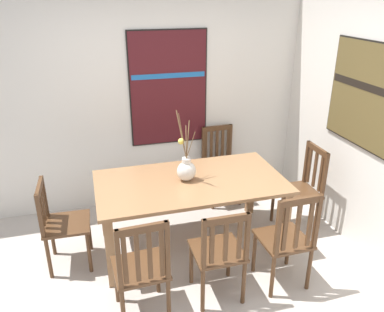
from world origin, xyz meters
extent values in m
cube|color=#B2A89E|center=(0.00, 0.00, -0.01)|extent=(6.40, 6.40, 0.03)
cube|color=silver|center=(0.00, 1.86, 1.35)|extent=(6.40, 0.12, 2.70)
cube|color=#8E6642|center=(0.17, 0.74, 0.73)|extent=(1.86, 1.00, 0.03)
cube|color=#8E6642|center=(-0.68, 0.32, 0.35)|extent=(0.08, 0.08, 0.71)
cube|color=#8E6642|center=(1.02, 0.32, 0.35)|extent=(0.08, 0.08, 0.71)
cube|color=#8E6642|center=(-0.68, 1.15, 0.35)|extent=(0.08, 0.08, 0.71)
cube|color=#8E6642|center=(1.02, 1.15, 0.35)|extent=(0.08, 0.08, 0.71)
ellipsoid|color=silver|center=(0.13, 0.75, 0.84)|extent=(0.19, 0.16, 0.20)
cylinder|color=silver|center=(0.13, 0.75, 0.96)|extent=(0.09, 0.09, 0.05)
cylinder|color=brown|center=(0.16, 0.80, 1.16)|extent=(0.07, 0.11, 0.35)
cylinder|color=brown|center=(0.15, 0.82, 1.13)|extent=(0.04, 0.15, 0.29)
cylinder|color=brown|center=(0.09, 0.71, 1.22)|extent=(0.10, 0.08, 0.49)
cylinder|color=brown|center=(0.09, 0.73, 1.20)|extent=(0.08, 0.05, 0.44)
cylinder|color=brown|center=(0.15, 0.67, 1.14)|extent=(0.04, 0.17, 0.33)
cylinder|color=brown|center=(0.10, 0.80, 1.21)|extent=(0.08, 0.11, 0.46)
sphere|color=#E5CC4C|center=(0.09, 0.78, 1.15)|extent=(0.06, 0.06, 0.06)
cube|color=#4C301C|center=(0.19, -0.03, 0.45)|extent=(0.42, 0.42, 0.03)
cylinder|color=#4C301C|center=(0.01, 0.15, 0.22)|extent=(0.04, 0.04, 0.44)
cylinder|color=#4C301C|center=(0.37, 0.15, 0.22)|extent=(0.04, 0.04, 0.44)
cylinder|color=#4C301C|center=(0.01, -0.21, 0.22)|extent=(0.04, 0.04, 0.44)
cylinder|color=#4C301C|center=(0.37, -0.21, 0.22)|extent=(0.04, 0.04, 0.44)
cube|color=#4C301C|center=(0.01, -0.22, 0.68)|extent=(0.04, 0.04, 0.44)
cube|color=#4C301C|center=(0.37, -0.22, 0.68)|extent=(0.04, 0.04, 0.44)
cube|color=#4C301C|center=(0.19, -0.22, 0.87)|extent=(0.38, 0.03, 0.06)
cube|color=#4C301C|center=(0.08, -0.22, 0.67)|extent=(0.04, 0.02, 0.35)
cube|color=#4C301C|center=(0.19, -0.22, 0.67)|extent=(0.04, 0.02, 0.35)
cube|color=#4C301C|center=(0.30, -0.22, 0.67)|extent=(0.04, 0.02, 0.35)
cube|color=#4C301C|center=(-0.47, -0.07, 0.45)|extent=(0.44, 0.44, 0.03)
cylinder|color=#4C301C|center=(-0.66, 0.10, 0.22)|extent=(0.04, 0.04, 0.44)
cylinder|color=#4C301C|center=(-0.30, 0.12, 0.22)|extent=(0.04, 0.04, 0.44)
cylinder|color=#4C301C|center=(-0.64, -0.26, 0.22)|extent=(0.04, 0.04, 0.44)
cylinder|color=#4C301C|center=(-0.28, -0.24, 0.22)|extent=(0.04, 0.04, 0.44)
cube|color=#4C301C|center=(-0.64, -0.27, 0.71)|extent=(0.04, 0.04, 0.51)
cube|color=#4C301C|center=(-0.28, -0.25, 0.71)|extent=(0.04, 0.04, 0.51)
cube|color=#4C301C|center=(-0.46, -0.26, 0.94)|extent=(0.38, 0.05, 0.06)
cube|color=#4C301C|center=(-0.60, -0.27, 0.70)|extent=(0.04, 0.02, 0.42)
cube|color=#4C301C|center=(-0.51, -0.27, 0.70)|extent=(0.04, 0.02, 0.42)
cube|color=#4C301C|center=(-0.42, -0.26, 0.70)|extent=(0.04, 0.02, 0.42)
cube|color=#4C301C|center=(-0.33, -0.26, 0.70)|extent=(0.04, 0.02, 0.42)
cube|color=#4C301C|center=(1.37, 0.72, 0.45)|extent=(0.42, 0.42, 0.03)
cylinder|color=#4C301C|center=(1.19, 0.54, 0.22)|extent=(0.04, 0.04, 0.44)
cylinder|color=#4C301C|center=(1.19, 0.90, 0.22)|extent=(0.04, 0.04, 0.44)
cylinder|color=#4C301C|center=(1.55, 0.54, 0.22)|extent=(0.04, 0.04, 0.44)
cylinder|color=#4C301C|center=(1.55, 0.90, 0.22)|extent=(0.04, 0.04, 0.44)
cube|color=#4C301C|center=(1.56, 0.54, 0.71)|extent=(0.04, 0.04, 0.50)
cube|color=#4C301C|center=(1.56, 0.90, 0.71)|extent=(0.04, 0.04, 0.50)
cube|color=#4C301C|center=(1.56, 0.72, 0.93)|extent=(0.03, 0.38, 0.06)
cube|color=#4C301C|center=(1.56, 0.61, 0.69)|extent=(0.02, 0.04, 0.41)
cube|color=#4C301C|center=(1.56, 0.72, 0.69)|extent=(0.02, 0.04, 0.41)
cube|color=#4C301C|center=(1.56, 0.83, 0.69)|extent=(0.02, 0.04, 0.41)
cube|color=#4C301C|center=(0.81, -0.03, 0.45)|extent=(0.43, 0.43, 0.03)
cylinder|color=#4C301C|center=(0.63, 0.15, 0.22)|extent=(0.04, 0.04, 0.44)
cylinder|color=#4C301C|center=(0.99, 0.16, 0.22)|extent=(0.04, 0.04, 0.44)
cylinder|color=#4C301C|center=(0.63, -0.21, 0.22)|extent=(0.04, 0.04, 0.44)
cylinder|color=#4C301C|center=(0.99, -0.20, 0.22)|extent=(0.04, 0.04, 0.44)
cube|color=#4C301C|center=(0.63, -0.22, 0.71)|extent=(0.04, 0.04, 0.51)
cube|color=#4C301C|center=(0.99, -0.21, 0.71)|extent=(0.04, 0.04, 0.51)
cube|color=#4C301C|center=(0.81, -0.22, 0.94)|extent=(0.38, 0.04, 0.06)
cube|color=#4C301C|center=(0.70, -0.22, 0.70)|extent=(0.04, 0.02, 0.42)
cube|color=#4C301C|center=(0.81, -0.22, 0.70)|extent=(0.04, 0.02, 0.42)
cube|color=#4C301C|center=(0.93, -0.22, 0.70)|extent=(0.04, 0.02, 0.42)
cube|color=#4C301C|center=(0.79, 1.53, 0.45)|extent=(0.44, 0.44, 0.03)
cylinder|color=#4C301C|center=(0.98, 1.35, 0.22)|extent=(0.04, 0.04, 0.44)
cylinder|color=#4C301C|center=(0.62, 1.34, 0.22)|extent=(0.04, 0.04, 0.44)
cylinder|color=#4C301C|center=(0.96, 1.71, 0.22)|extent=(0.04, 0.04, 0.44)
cylinder|color=#4C301C|center=(0.60, 1.70, 0.22)|extent=(0.04, 0.04, 0.44)
cube|color=#4C301C|center=(0.96, 1.72, 0.70)|extent=(0.04, 0.04, 0.48)
cube|color=#4C301C|center=(0.60, 1.71, 0.70)|extent=(0.04, 0.04, 0.48)
cube|color=#4C301C|center=(0.78, 1.72, 0.91)|extent=(0.38, 0.05, 0.06)
cube|color=#4C301C|center=(0.93, 1.72, 0.68)|extent=(0.04, 0.02, 0.39)
cube|color=#4C301C|center=(0.86, 1.72, 0.68)|extent=(0.04, 0.02, 0.39)
cube|color=#4C301C|center=(0.78, 1.72, 0.68)|extent=(0.04, 0.02, 0.39)
cube|color=#4C301C|center=(0.71, 1.71, 0.68)|extent=(0.04, 0.02, 0.39)
cube|color=#4C301C|center=(0.63, 1.71, 0.68)|extent=(0.04, 0.02, 0.39)
cube|color=#4C301C|center=(-1.04, 0.74, 0.45)|extent=(0.43, 0.43, 0.03)
cylinder|color=#4C301C|center=(-0.86, 0.92, 0.22)|extent=(0.04, 0.04, 0.44)
cylinder|color=#4C301C|center=(-0.87, 0.56, 0.22)|extent=(0.04, 0.04, 0.44)
cylinder|color=#4C301C|center=(-1.22, 0.93, 0.22)|extent=(0.04, 0.04, 0.44)
cylinder|color=#4C301C|center=(-1.23, 0.57, 0.22)|extent=(0.04, 0.04, 0.44)
cube|color=#4C301C|center=(-1.23, 0.93, 0.67)|extent=(0.04, 0.04, 0.42)
cube|color=#4C301C|center=(-1.24, 0.57, 0.67)|extent=(0.04, 0.04, 0.42)
cube|color=#4C301C|center=(-1.23, 0.75, 0.85)|extent=(0.05, 0.38, 0.06)
cube|color=#4C301C|center=(-1.23, 0.89, 0.66)|extent=(0.02, 0.04, 0.33)
cube|color=#4C301C|center=(-1.23, 0.80, 0.66)|extent=(0.02, 0.04, 0.33)
cube|color=#4C301C|center=(-1.24, 0.70, 0.66)|extent=(0.02, 0.04, 0.33)
cube|color=#4C301C|center=(-1.24, 0.61, 0.66)|extent=(0.02, 0.04, 0.33)
cube|color=black|center=(0.19, 1.80, 1.42)|extent=(0.92, 0.04, 1.34)
cube|color=#471419|center=(0.19, 1.78, 1.42)|extent=(0.89, 0.01, 1.31)
cube|color=#1E60A8|center=(0.19, 1.77, 1.58)|extent=(0.86, 0.00, 0.06)
cube|color=black|center=(1.80, 0.45, 1.57)|extent=(0.04, 0.97, 1.00)
cube|color=brown|center=(1.78, 0.45, 1.57)|extent=(0.01, 0.94, 0.97)
cube|color=black|center=(1.77, 0.45, 1.64)|extent=(0.00, 0.91, 0.04)
cube|color=black|center=(1.77, 0.45, 1.67)|extent=(0.00, 0.91, 0.03)
camera|label=1|loc=(-0.74, -2.58, 2.49)|focal=36.34mm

